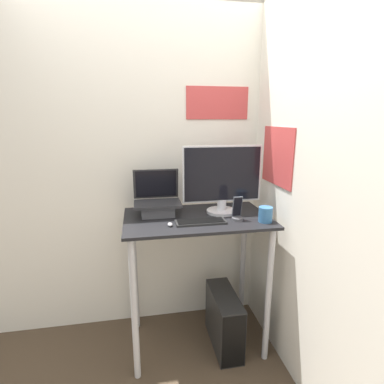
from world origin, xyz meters
TOP-DOWN VIEW (x-y plane):
  - ground_plane at (0.00, 0.00)m, footprint 12.00×12.00m
  - wall_back at (0.00, 0.70)m, footprint 6.00×0.06m
  - wall_side_right at (0.59, 0.00)m, footprint 0.06×6.00m
  - desk at (0.00, 0.31)m, footprint 1.01×0.61m
  - laptop at (-0.27, 0.41)m, footprint 0.33×0.26m
  - monitor at (0.20, 0.37)m, footprint 0.57×0.22m
  - keyboard at (0.00, 0.18)m, footprint 0.33×0.12m
  - mouse at (-0.20, 0.15)m, footprint 0.03×0.05m
  - cell_phone at (0.26, 0.19)m, footprint 0.08×0.08m
  - computer_tower at (0.20, 0.23)m, footprint 0.17×0.48m
  - mug at (0.43, 0.13)m, footprint 0.09×0.09m

SIDE VIEW (x-z plane):
  - ground_plane at x=0.00m, z-range 0.00..0.00m
  - computer_tower at x=0.20m, z-range 0.00..0.42m
  - desk at x=0.00m, z-range 0.31..1.32m
  - keyboard at x=0.00m, z-range 1.01..1.03m
  - mouse at x=-0.20m, z-range 1.01..1.04m
  - cell_phone at x=0.26m, z-range 0.98..1.14m
  - mug at x=0.43m, z-range 1.01..1.12m
  - laptop at x=-0.27m, z-range 0.94..1.25m
  - monitor at x=0.20m, z-range 1.00..1.49m
  - wall_side_right at x=0.59m, z-range 0.00..2.60m
  - wall_back at x=0.00m, z-range 0.00..2.60m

